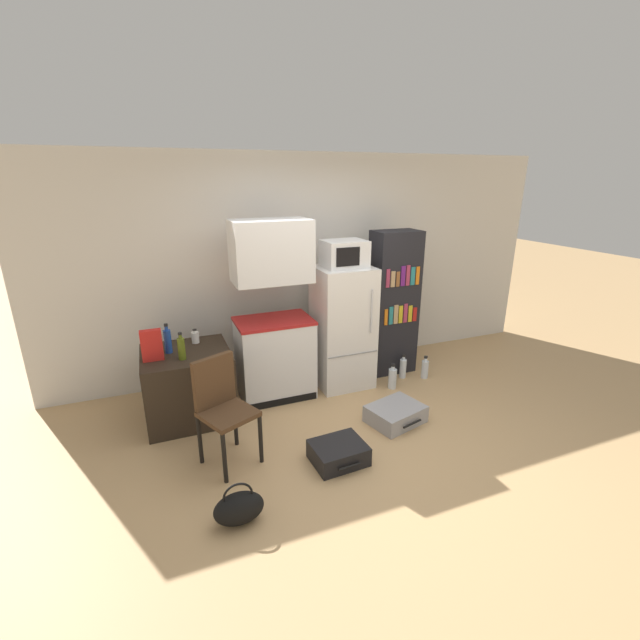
{
  "coord_description": "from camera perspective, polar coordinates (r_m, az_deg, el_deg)",
  "views": [
    {
      "loc": [
        -1.67,
        -2.88,
        2.35
      ],
      "look_at": [
        -0.18,
        0.85,
        0.99
      ],
      "focal_mm": 24.0,
      "sensor_mm": 36.0,
      "label": 1
    }
  ],
  "objects": [
    {
      "name": "ground_plane",
      "position": [
        4.08,
        7.1,
        -16.7
      ],
      "size": [
        24.0,
        24.0,
        0.0
      ],
      "primitive_type": "plane",
      "color": "tan"
    },
    {
      "name": "wall_back",
      "position": [
        5.33,
        -0.81,
        7.38
      ],
      "size": [
        6.4,
        0.1,
        2.62
      ],
      "color": "silver",
      "rests_on": "ground_plane"
    },
    {
      "name": "side_table",
      "position": [
        4.56,
        -17.12,
        -8.2
      ],
      "size": [
        0.84,
        0.78,
        0.71
      ],
      "color": "#2D2319",
      "rests_on": "ground_plane"
    },
    {
      "name": "kitchen_hutch",
      "position": [
        4.6,
        -6.21,
        0.04
      ],
      "size": [
        0.81,
        0.55,
        1.94
      ],
      "color": "white",
      "rests_on": "ground_plane"
    },
    {
      "name": "refrigerator",
      "position": [
        4.92,
        3.06,
        -0.96
      ],
      "size": [
        0.62,
        0.6,
        1.4
      ],
      "color": "white",
      "rests_on": "ground_plane"
    },
    {
      "name": "microwave",
      "position": [
        4.7,
        3.24,
        8.81
      ],
      "size": [
        0.46,
        0.38,
        0.29
      ],
      "color": "silver",
      "rests_on": "refrigerator"
    },
    {
      "name": "bookshelf",
      "position": [
        5.29,
        9.73,
        2.2
      ],
      "size": [
        0.55,
        0.36,
        1.75
      ],
      "color": "black",
      "rests_on": "ground_plane"
    },
    {
      "name": "bottle_milk_white",
      "position": [
        4.6,
        -16.29,
        -2.2
      ],
      "size": [
        0.08,
        0.08,
        0.15
      ],
      "color": "white",
      "rests_on": "side_table"
    },
    {
      "name": "bottle_olive_oil",
      "position": [
        4.21,
        -17.99,
        -3.58
      ],
      "size": [
        0.07,
        0.07,
        0.27
      ],
      "color": "#566619",
      "rests_on": "side_table"
    },
    {
      "name": "bottle_blue_soda",
      "position": [
        4.41,
        -19.64,
        -2.6
      ],
      "size": [
        0.07,
        0.07,
        0.3
      ],
      "color": "#1E47A3",
      "rests_on": "side_table"
    },
    {
      "name": "cereal_box",
      "position": [
        4.27,
        -21.51,
        -3.16
      ],
      "size": [
        0.19,
        0.07,
        0.3
      ],
      "color": "red",
      "rests_on": "side_table"
    },
    {
      "name": "chair",
      "position": [
        3.74,
        -13.0,
        -10.52
      ],
      "size": [
        0.53,
        0.53,
        0.93
      ],
      "rotation": [
        0.0,
        0.0,
        0.42
      ],
      "color": "black",
      "rests_on": "ground_plane"
    },
    {
      "name": "suitcase_large_flat",
      "position": [
        4.45,
        10.04,
        -12.23
      ],
      "size": [
        0.61,
        0.52,
        0.17
      ],
      "rotation": [
        0.0,
        0.0,
        0.25
      ],
      "color": "#99999E",
      "rests_on": "ground_plane"
    },
    {
      "name": "suitcase_small_flat",
      "position": [
        3.86,
        2.47,
        -17.27
      ],
      "size": [
        0.47,
        0.41,
        0.17
      ],
      "rotation": [
        0.0,
        0.0,
        0.05
      ],
      "color": "black",
      "rests_on": "ground_plane"
    },
    {
      "name": "handbag",
      "position": [
        3.35,
        -10.77,
        -23.4
      ],
      "size": [
        0.36,
        0.2,
        0.33
      ],
      "color": "black",
      "rests_on": "ground_plane"
    },
    {
      "name": "water_bottle_front",
      "position": [
        5.35,
        11.0,
        -6.28
      ],
      "size": [
        0.08,
        0.08,
        0.3
      ],
      "color": "silver",
      "rests_on": "ground_plane"
    },
    {
      "name": "water_bottle_middle",
      "position": [
        5.07,
        9.64,
        -7.62
      ],
      "size": [
        0.09,
        0.09,
        0.3
      ],
      "color": "silver",
      "rests_on": "ground_plane"
    },
    {
      "name": "water_bottle_back",
      "position": [
        5.4,
        13.81,
        -6.33
      ],
      "size": [
        0.08,
        0.08,
        0.28
      ],
      "color": "silver",
      "rests_on": "ground_plane"
    }
  ]
}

